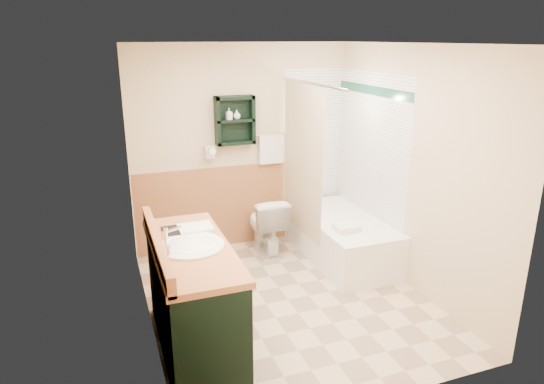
# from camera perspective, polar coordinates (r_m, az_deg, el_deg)

# --- Properties ---
(floor) EXTENTS (3.00, 3.00, 0.00)m
(floor) POSITION_cam_1_polar(r_m,az_deg,el_deg) (4.85, 1.89, -12.55)
(floor) COLOR beige
(floor) RESTS_ON ground
(back_wall) EXTENTS (2.60, 0.04, 2.40)m
(back_wall) POSITION_cam_1_polar(r_m,az_deg,el_deg) (5.77, -3.66, 5.21)
(back_wall) COLOR beige
(back_wall) RESTS_ON ground
(left_wall) EXTENTS (0.04, 3.00, 2.40)m
(left_wall) POSITION_cam_1_polar(r_m,az_deg,el_deg) (4.08, -15.38, -0.70)
(left_wall) COLOR beige
(left_wall) RESTS_ON ground
(right_wall) EXTENTS (0.04, 3.00, 2.40)m
(right_wall) POSITION_cam_1_polar(r_m,az_deg,el_deg) (5.01, 16.21, 2.59)
(right_wall) COLOR beige
(right_wall) RESTS_ON ground
(ceiling) EXTENTS (2.60, 3.00, 0.04)m
(ceiling) POSITION_cam_1_polar(r_m,az_deg,el_deg) (4.19, 2.24, 17.35)
(ceiling) COLOR white
(ceiling) RESTS_ON back_wall
(wainscot_left) EXTENTS (2.98, 2.98, 1.00)m
(wainscot_left) POSITION_cam_1_polar(r_m,az_deg,el_deg) (4.35, -14.16, -9.43)
(wainscot_left) COLOR #BE7A4D
(wainscot_left) RESTS_ON left_wall
(wainscot_back) EXTENTS (2.58, 2.58, 1.00)m
(wainscot_back) POSITION_cam_1_polar(r_m,az_deg,el_deg) (5.92, -3.43, -1.49)
(wainscot_back) COLOR #BE7A4D
(wainscot_back) RESTS_ON back_wall
(mirror_frame) EXTENTS (1.30, 1.30, 1.00)m
(mirror_frame) POSITION_cam_1_polar(r_m,az_deg,el_deg) (3.48, -14.11, 1.37)
(mirror_frame) COLOR brown
(mirror_frame) RESTS_ON left_wall
(mirror_glass) EXTENTS (1.20, 1.20, 0.90)m
(mirror_glass) POSITION_cam_1_polar(r_m,az_deg,el_deg) (3.48, -14.03, 1.38)
(mirror_glass) COLOR white
(mirror_glass) RESTS_ON left_wall
(tile_right) EXTENTS (1.50, 1.50, 2.10)m
(tile_right) POSITION_cam_1_polar(r_m,az_deg,el_deg) (5.62, 11.30, 3.00)
(tile_right) COLOR white
(tile_right) RESTS_ON right_wall
(tile_back) EXTENTS (0.95, 0.95, 2.10)m
(tile_back) POSITION_cam_1_polar(r_m,az_deg,el_deg) (6.12, 5.75, 4.45)
(tile_back) COLOR white
(tile_back) RESTS_ON back_wall
(tile_accent) EXTENTS (1.50, 1.50, 0.10)m
(tile_accent) POSITION_cam_1_polar(r_m,az_deg,el_deg) (5.47, 11.75, 11.63)
(tile_accent) COLOR #144835
(tile_accent) RESTS_ON right_wall
(wall_shelf) EXTENTS (0.45, 0.15, 0.55)m
(wall_shelf) POSITION_cam_1_polar(r_m,az_deg,el_deg) (5.56, -4.38, 8.40)
(wall_shelf) COLOR black
(wall_shelf) RESTS_ON back_wall
(hair_dryer) EXTENTS (0.10, 0.24, 0.18)m
(hair_dryer) POSITION_cam_1_polar(r_m,az_deg,el_deg) (5.58, -7.34, 4.68)
(hair_dryer) COLOR white
(hair_dryer) RESTS_ON back_wall
(towel_bar) EXTENTS (0.40, 0.06, 0.40)m
(towel_bar) POSITION_cam_1_polar(r_m,az_deg,el_deg) (5.78, -0.14, 6.79)
(towel_bar) COLOR white
(towel_bar) RESTS_ON back_wall
(curtain_rod) EXTENTS (0.03, 1.60, 0.03)m
(curtain_rod) POSITION_cam_1_polar(r_m,az_deg,el_deg) (5.11, 4.56, 12.66)
(curtain_rod) COLOR silver
(curtain_rod) RESTS_ON back_wall
(shower_curtain) EXTENTS (1.05, 1.05, 1.70)m
(shower_curtain) POSITION_cam_1_polar(r_m,az_deg,el_deg) (5.41, 3.57, 3.82)
(shower_curtain) COLOR beige
(shower_curtain) RESTS_ON curtain_rod
(vanity) EXTENTS (0.59, 1.43, 0.90)m
(vanity) POSITION_cam_1_polar(r_m,az_deg,el_deg) (4.02, -9.18, -12.25)
(vanity) COLOR black
(vanity) RESTS_ON ground
(bathtub) EXTENTS (0.75, 1.50, 0.50)m
(bathtub) POSITION_cam_1_polar(r_m,az_deg,el_deg) (5.62, 8.26, -5.47)
(bathtub) COLOR white
(bathtub) RESTS_ON ground
(toilet) EXTENTS (0.41, 0.71, 0.68)m
(toilet) POSITION_cam_1_polar(r_m,az_deg,el_deg) (5.71, -0.73, -3.89)
(toilet) COLOR white
(toilet) RESTS_ON ground
(counter_towel) EXTENTS (0.28, 0.22, 0.04)m
(counter_towel) POSITION_cam_1_polar(r_m,az_deg,el_deg) (4.11, -8.99, -4.25)
(counter_towel) COLOR white
(counter_towel) RESTS_ON vanity
(vanity_book) EXTENTS (0.18, 0.03, 0.24)m
(vanity_book) POSITION_cam_1_polar(r_m,az_deg,el_deg) (4.05, -12.78, -3.30)
(vanity_book) COLOR black
(vanity_book) RESTS_ON vanity
(tub_towel) EXTENTS (0.25, 0.21, 0.07)m
(tub_towel) POSITION_cam_1_polar(r_m,az_deg,el_deg) (5.17, 8.75, -4.18)
(tub_towel) COLOR white
(tub_towel) RESTS_ON bathtub
(soap_bottle_a) EXTENTS (0.08, 0.14, 0.06)m
(soap_bottle_a) POSITION_cam_1_polar(r_m,az_deg,el_deg) (5.53, -5.06, 8.80)
(soap_bottle_a) COLOR white
(soap_bottle_a) RESTS_ON wall_shelf
(soap_bottle_b) EXTENTS (0.11, 0.13, 0.08)m
(soap_bottle_b) POSITION_cam_1_polar(r_m,az_deg,el_deg) (5.56, -4.16, 8.97)
(soap_bottle_b) COLOR white
(soap_bottle_b) RESTS_ON wall_shelf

